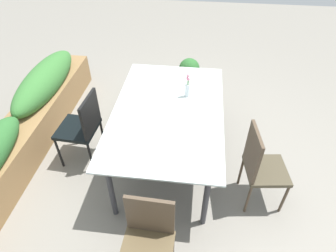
% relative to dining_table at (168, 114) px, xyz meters
% --- Properties ---
extents(ground_plane, '(12.00, 12.00, 0.00)m').
position_rel_dining_table_xyz_m(ground_plane, '(0.03, 0.06, -0.72)').
color(ground_plane, gray).
extents(dining_table, '(1.86, 1.16, 0.78)m').
position_rel_dining_table_xyz_m(dining_table, '(0.00, 0.00, 0.00)').
color(dining_table, silver).
rests_on(dining_table, ground).
extents(chair_end_left, '(0.42, 0.42, 0.89)m').
position_rel_dining_table_xyz_m(chair_end_left, '(-1.31, -0.00, -0.21)').
color(chair_end_left, brown).
rests_on(chair_end_left, ground).
extents(chair_near_left, '(0.45, 0.45, 0.94)m').
position_rel_dining_table_xyz_m(chair_near_left, '(-0.43, -0.96, -0.20)').
color(chair_near_left, '#463F2C').
rests_on(chair_near_left, ground).
extents(chair_far_side, '(0.45, 0.45, 0.92)m').
position_rel_dining_table_xyz_m(chair_far_side, '(-0.07, 0.96, -0.19)').
color(chair_far_side, black).
rests_on(chair_far_side, ground).
extents(flower_vase, '(0.05, 0.05, 0.29)m').
position_rel_dining_table_xyz_m(flower_vase, '(0.28, -0.18, 0.19)').
color(flower_vase, silver).
rests_on(flower_vase, dining_table).
extents(planter_box, '(3.50, 0.47, 0.77)m').
position_rel_dining_table_xyz_m(planter_box, '(-0.05, 1.77, -0.36)').
color(planter_box, olive).
rests_on(planter_box, ground).
extents(potted_plant, '(0.33, 0.33, 0.53)m').
position_rel_dining_table_xyz_m(potted_plant, '(1.60, -0.14, -0.44)').
color(potted_plant, gray).
rests_on(potted_plant, ground).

